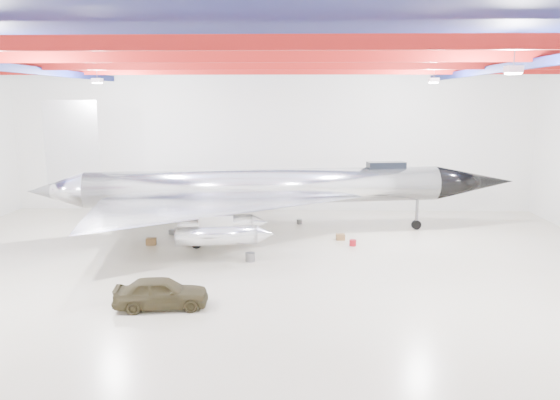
{
  "coord_description": "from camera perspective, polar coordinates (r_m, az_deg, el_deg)",
  "views": [
    {
      "loc": [
        1.97,
        -27.04,
        8.63
      ],
      "look_at": [
        1.08,
        2.0,
        3.22
      ],
      "focal_mm": 35.0,
      "sensor_mm": 36.0,
      "label": 1
    }
  ],
  "objects": [
    {
      "name": "floor",
      "position": [
        28.45,
        -2.31,
        -7.11
      ],
      "size": [
        40.0,
        40.0,
        0.0
      ],
      "primitive_type": "plane",
      "color": "beige",
      "rests_on": "ground"
    },
    {
      "name": "wall_back",
      "position": [
        42.2,
        -0.92,
        6.3
      ],
      "size": [
        40.0,
        0.0,
        40.0
      ],
      "primitive_type": "plane",
      "rotation": [
        1.57,
        0.0,
        0.0
      ],
      "color": "silver",
      "rests_on": "floor"
    },
    {
      "name": "ceiling",
      "position": [
        27.21,
        -2.49,
        15.54
      ],
      "size": [
        40.0,
        40.0,
        0.0
      ],
      "primitive_type": "plane",
      "rotation": [
        3.14,
        0.0,
        0.0
      ],
      "color": "#0A0F38",
      "rests_on": "wall_back"
    },
    {
      "name": "ceiling_structure",
      "position": [
        27.16,
        -2.47,
        14.12
      ],
      "size": [
        39.5,
        29.5,
        1.08
      ],
      "color": "maroon",
      "rests_on": "ceiling"
    },
    {
      "name": "jet_aircraft",
      "position": [
        34.73,
        -1.47,
        0.89
      ],
      "size": [
        31.22,
        20.55,
        8.54
      ],
      "rotation": [
        0.0,
        0.0,
        0.16
      ],
      "color": "silver",
      "rests_on": "floor"
    },
    {
      "name": "jeep",
      "position": [
        23.61,
        -12.31,
        -9.42
      ],
      "size": [
        4.07,
        2.06,
        1.33
      ],
      "primitive_type": "imported",
      "rotation": [
        0.0,
        0.0,
        1.7
      ],
      "color": "#38311C",
      "rests_on": "floor"
    },
    {
      "name": "crate_ply",
      "position": [
        33.65,
        -13.31,
        -4.24
      ],
      "size": [
        0.62,
        0.52,
        0.41
      ],
      "primitive_type": "cube",
      "rotation": [
        0.0,
        0.0,
        0.1
      ],
      "color": "olive",
      "rests_on": "floor"
    },
    {
      "name": "toolbox_red",
      "position": [
        34.84,
        -9.33,
        -3.62
      ],
      "size": [
        0.58,
        0.5,
        0.36
      ],
      "primitive_type": "cube",
      "rotation": [
        0.0,
        0.0,
        -0.19
      ],
      "color": "maroon",
      "rests_on": "floor"
    },
    {
      "name": "engine_drum",
      "position": [
        29.56,
        -3.13,
        -5.97
      ],
      "size": [
        0.57,
        0.57,
        0.46
      ],
      "primitive_type": "cylinder",
      "rotation": [
        0.0,
        0.0,
        -0.1
      ],
      "color": "#59595B",
      "rests_on": "floor"
    },
    {
      "name": "parts_bin",
      "position": [
        34.06,
        6.34,
        -3.86
      ],
      "size": [
        0.56,
        0.46,
        0.37
      ],
      "primitive_type": "cube",
      "rotation": [
        0.0,
        0.0,
        0.07
      ],
      "color": "olive",
      "rests_on": "floor"
    },
    {
      "name": "crate_small",
      "position": [
        35.93,
        -11.14,
        -3.3
      ],
      "size": [
        0.5,
        0.44,
        0.3
      ],
      "primitive_type": "cube",
      "rotation": [
        0.0,
        0.0,
        -0.25
      ],
      "color": "#59595B",
      "rests_on": "floor"
    },
    {
      "name": "tool_chest",
      "position": [
        32.82,
        7.61,
        -4.46
      ],
      "size": [
        0.43,
        0.43,
        0.37
      ],
      "primitive_type": "cylinder",
      "rotation": [
        0.0,
        0.0,
        -0.06
      ],
      "color": "maroon",
      "rests_on": "floor"
    },
    {
      "name": "oil_barrel",
      "position": [
        34.1,
        -5.34,
        -3.79
      ],
      "size": [
        0.74,
        0.68,
        0.42
      ],
      "primitive_type": "cube",
      "rotation": [
        0.0,
        0.0,
        0.4
      ],
      "color": "olive",
      "rests_on": "floor"
    },
    {
      "name": "spares_box",
      "position": [
        38.18,
        2.03,
        -2.26
      ],
      "size": [
        0.37,
        0.37,
        0.32
      ],
      "primitive_type": "cylinder",
      "rotation": [
        0.0,
        0.0,
        0.03
      ],
      "color": "#59595B",
      "rests_on": "floor"
    }
  ]
}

